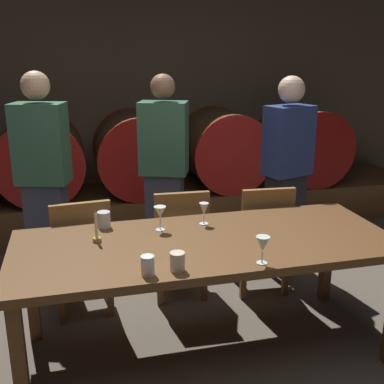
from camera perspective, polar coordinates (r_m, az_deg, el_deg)
ground_plane at (r=3.03m, az=1.14°, el=-21.01°), size 9.13×9.13×0.00m
back_wall at (r=5.49m, az=-7.46°, el=9.88°), size 7.02×0.24×2.41m
barrel_shelf at (r=5.18m, az=-6.30°, el=-1.93°), size 6.32×0.90×0.40m
wine_barrel_left at (r=4.99m, az=-17.65°, el=3.97°), size 0.84×0.87×0.84m
wine_barrel_center at (r=5.01m, az=-6.83°, el=4.71°), size 0.84×0.87×0.84m
wine_barrel_right at (r=5.22m, az=3.66°, el=5.27°), size 0.84×0.87×0.84m
wine_barrel_far_right at (r=5.58m, az=13.06°, el=5.62°), size 0.84×0.87×0.84m
dining_table at (r=2.88m, az=1.67°, el=-7.12°), size 2.28×0.92×0.76m
chair_left at (r=3.46m, az=-13.14°, el=-6.94°), size 0.43×0.43×0.88m
chair_center at (r=3.59m, az=-1.49°, el=-5.58°), size 0.42×0.42×0.88m
chair_right at (r=3.72m, az=8.47°, el=-4.96°), size 0.43×0.43×0.88m
guest_left at (r=3.78m, az=-17.35°, el=1.07°), size 0.43×0.34×1.71m
guest_center at (r=3.93m, az=-3.36°, el=2.04°), size 0.44×0.36×1.67m
guest_right at (r=4.09m, az=11.31°, el=2.28°), size 0.44×0.34×1.65m
candle_center at (r=2.87m, az=-11.41°, el=-4.87°), size 0.05×0.05×0.20m
wine_glass_left at (r=2.97m, az=-3.87°, el=-2.50°), size 0.08×0.08×0.16m
wine_glass_center at (r=3.08m, az=1.44°, el=-2.13°), size 0.06×0.06×0.14m
wine_glass_right at (r=2.54m, az=8.51°, el=-6.28°), size 0.08×0.08×0.15m
cup_left at (r=3.09m, az=-10.55°, el=-3.29°), size 0.08×0.08×0.10m
cup_center at (r=2.43m, az=-5.36°, el=-8.80°), size 0.07×0.07×0.10m
cup_right at (r=2.46m, az=-1.77°, el=-8.37°), size 0.08×0.08×0.10m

